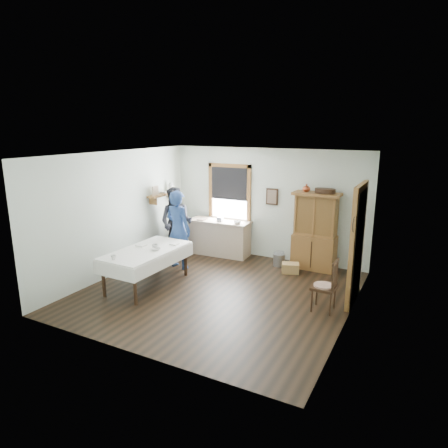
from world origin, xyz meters
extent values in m
cube|color=black|center=(0.00, 0.00, 0.01)|extent=(5.00, 5.00, 0.01)
cube|color=white|center=(0.00, 0.00, 2.70)|extent=(5.00, 5.00, 0.01)
cube|color=silver|center=(0.00, 2.50, 1.35)|extent=(5.00, 0.01, 2.70)
cube|color=silver|center=(0.00, -2.50, 1.35)|extent=(5.00, 0.01, 2.70)
cube|color=silver|center=(-2.50, 0.00, 1.35)|extent=(0.01, 5.00, 2.70)
cube|color=silver|center=(2.50, 0.00, 1.35)|extent=(0.01, 5.00, 2.70)
cube|color=white|center=(-1.00, 2.48, 1.55)|extent=(1.00, 0.02, 1.30)
cube|color=brown|center=(-1.00, 2.46, 2.25)|extent=(1.18, 0.06, 0.09)
cube|color=brown|center=(-1.00, 2.46, 0.85)|extent=(1.18, 0.06, 0.09)
cube|color=brown|center=(-1.54, 2.46, 1.55)|extent=(0.09, 0.06, 1.48)
cube|color=brown|center=(-0.46, 2.46, 1.55)|extent=(0.09, 0.06, 1.48)
cube|color=black|center=(-1.00, 2.44, 1.79)|extent=(0.98, 0.03, 0.81)
cube|color=#433B30|center=(2.47, 0.85, 1.05)|extent=(0.03, 0.90, 2.10)
cube|color=brown|center=(2.44, 0.34, 1.05)|extent=(0.08, 0.12, 2.10)
cube|color=brown|center=(2.44, 1.36, 1.05)|extent=(0.08, 0.12, 2.10)
cube|color=brown|center=(2.44, 0.85, 2.16)|extent=(0.08, 1.14, 0.12)
cube|color=brown|center=(-2.37, 1.50, 1.55)|extent=(0.24, 1.00, 0.04)
cube|color=brown|center=(-2.37, 1.10, 1.45)|extent=(0.22, 0.03, 0.18)
cube|color=brown|center=(-2.37, 1.90, 1.45)|extent=(0.22, 0.03, 0.18)
cube|color=tan|center=(-2.37, 1.20, 1.68)|extent=(0.03, 0.22, 0.24)
cylinder|color=silver|center=(-2.37, 1.85, 1.68)|extent=(0.12, 0.12, 0.22)
cube|color=#312111|center=(0.15, 2.46, 1.55)|extent=(0.30, 0.04, 0.40)
torus|color=black|center=(2.45, 0.30, 1.72)|extent=(0.01, 0.27, 0.27)
cube|color=tan|center=(-1.11, 2.14, 0.45)|extent=(1.58, 0.67, 0.89)
cube|color=brown|center=(1.30, 2.21, 0.88)|extent=(1.05, 0.52, 1.77)
cube|color=white|center=(-1.45, -0.37, 0.39)|extent=(1.05, 1.95, 0.77)
cube|color=#312111|center=(2.05, 0.17, 0.48)|extent=(0.46, 0.46, 0.96)
cube|color=gray|center=(0.54, 2.02, 0.15)|extent=(0.27, 0.27, 0.29)
cube|color=#AE844E|center=(0.93, 1.70, 0.11)|extent=(0.44, 0.38, 0.22)
imported|color=navy|center=(-1.49, 0.84, 0.84)|extent=(0.66, 0.48, 1.68)
imported|color=black|center=(-1.96, 1.46, 0.81)|extent=(0.90, 0.77, 1.63)
imported|color=silver|center=(-1.33, -0.23, 0.82)|extent=(0.14, 0.14, 0.09)
imported|color=silver|center=(-1.60, -1.16, 0.81)|extent=(0.12, 0.12, 0.09)
imported|color=silver|center=(-1.26, -0.31, 0.80)|extent=(0.26, 0.26, 0.05)
imported|color=#76604E|center=(-1.65, 2.01, 0.90)|extent=(0.19, 0.24, 0.02)
imported|color=silver|center=(-0.57, 2.03, 0.92)|extent=(0.19, 0.19, 0.06)
imported|color=silver|center=(-2.37, 1.55, 1.60)|extent=(0.22, 0.22, 0.05)
camera|label=1|loc=(3.54, -6.47, 3.21)|focal=32.00mm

